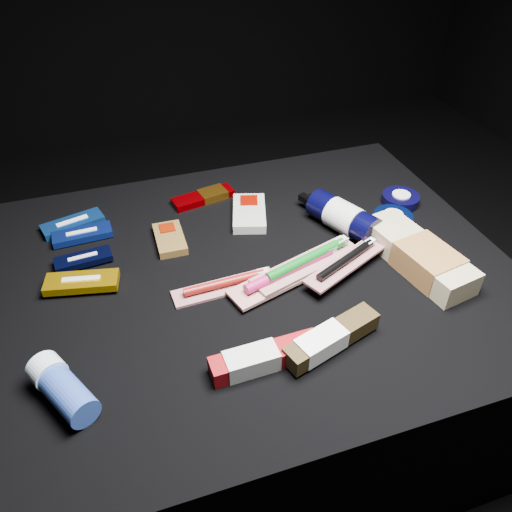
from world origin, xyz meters
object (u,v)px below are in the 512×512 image
object	(u,v)px
bodywash_bottle	(419,256)
deodorant_stick	(62,388)
toothpaste_carton_red	(261,359)
lotion_bottle	(343,217)

from	to	relation	value
bodywash_bottle	deodorant_stick	world-z (taller)	same
deodorant_stick	bodywash_bottle	bearing A→B (deg)	-19.57
bodywash_bottle	toothpaste_carton_red	size ratio (longest dim) A/B	1.46
deodorant_stick	toothpaste_carton_red	xyz separation A→B (m)	(0.29, -0.03, -0.01)
lotion_bottle	toothpaste_carton_red	xyz separation A→B (m)	(-0.27, -0.28, -0.02)
toothpaste_carton_red	bodywash_bottle	bearing A→B (deg)	18.04
lotion_bottle	bodywash_bottle	distance (m)	0.18
lotion_bottle	deodorant_stick	distance (m)	0.61
toothpaste_carton_red	deodorant_stick	bearing A→B (deg)	171.67
bodywash_bottle	toothpaste_carton_red	bearing A→B (deg)	-170.35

